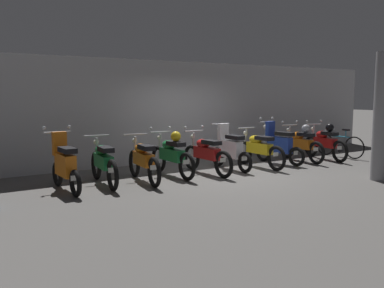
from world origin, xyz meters
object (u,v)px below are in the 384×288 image
(motorbike_slot_4, at_px, (206,154))
(motorbike_slot_9, at_px, (325,142))
(motorbike_slot_0, at_px, (65,165))
(bicycle, at_px, (339,145))
(motorbike_slot_1, at_px, (103,162))
(motorbike_slot_5, at_px, (230,149))
(motorbike_slot_3, at_px, (172,154))
(motorbike_slot_8, at_px, (301,143))
(motorbike_slot_7, at_px, (278,145))
(motorbike_slot_2, at_px, (143,160))
(motorbike_slot_6, at_px, (259,149))

(motorbike_slot_4, relative_size, motorbike_slot_9, 1.01)
(motorbike_slot_0, height_order, bicycle, motorbike_slot_0)
(motorbike_slot_1, bearing_deg, motorbike_slot_5, -0.07)
(motorbike_slot_3, relative_size, motorbike_slot_4, 1.00)
(motorbike_slot_8, bearing_deg, motorbike_slot_0, -179.20)
(motorbike_slot_4, height_order, motorbike_slot_7, motorbike_slot_7)
(motorbike_slot_0, distance_m, motorbike_slot_5, 4.27)
(motorbike_slot_1, xyz_separation_m, motorbike_slot_9, (6.83, -0.19, 0.04))
(motorbike_slot_0, height_order, motorbike_slot_2, motorbike_slot_0)
(motorbike_slot_2, height_order, bicycle, motorbike_slot_2)
(motorbike_slot_7, bearing_deg, motorbike_slot_3, 179.21)
(motorbike_slot_7, xyz_separation_m, motorbike_slot_8, (0.86, -0.03, 0.00))
(motorbike_slot_3, xyz_separation_m, motorbike_slot_9, (5.13, -0.23, 0.00))
(motorbike_slot_0, distance_m, motorbike_slot_8, 6.84)
(motorbike_slot_2, height_order, motorbike_slot_7, motorbike_slot_7)
(motorbike_slot_4, height_order, motorbike_slot_8, same)
(motorbike_slot_1, bearing_deg, motorbike_slot_2, -11.99)
(motorbike_slot_7, distance_m, bicycle, 2.51)
(motorbike_slot_3, relative_size, bicycle, 1.13)
(motorbike_slot_0, height_order, motorbike_slot_7, same)
(motorbike_slot_5, bearing_deg, motorbike_slot_4, -169.46)
(motorbike_slot_8, height_order, motorbike_slot_9, same)
(motorbike_slot_1, distance_m, motorbike_slot_3, 1.71)
(motorbike_slot_3, height_order, motorbike_slot_8, same)
(motorbike_slot_1, bearing_deg, motorbike_slot_0, -170.77)
(motorbike_slot_4, distance_m, motorbike_slot_9, 4.27)
(motorbike_slot_0, bearing_deg, bicycle, 0.19)
(motorbike_slot_7, height_order, motorbike_slot_9, motorbike_slot_7)
(motorbike_slot_4, distance_m, motorbike_slot_6, 1.71)
(bicycle, bearing_deg, motorbike_slot_6, -179.35)
(motorbike_slot_4, bearing_deg, motorbike_slot_0, 179.59)
(motorbike_slot_8, xyz_separation_m, bicycle, (1.64, -0.07, -0.17))
(motorbike_slot_0, relative_size, bicycle, 0.97)
(motorbike_slot_3, relative_size, motorbike_slot_9, 1.01)
(motorbike_slot_0, distance_m, bicycle, 8.48)
(motorbike_slot_1, distance_m, motorbike_slot_2, 0.87)
(motorbike_slot_1, relative_size, bicycle, 1.13)
(motorbike_slot_2, distance_m, motorbike_slot_6, 3.41)
(motorbike_slot_7, height_order, bicycle, motorbike_slot_7)
(motorbike_slot_0, xyz_separation_m, motorbike_slot_8, (6.83, 0.10, 0.00))
(motorbike_slot_4, distance_m, bicycle, 5.06)
(motorbike_slot_3, xyz_separation_m, motorbike_slot_8, (4.27, -0.08, 0.00))
(motorbike_slot_2, xyz_separation_m, bicycle, (6.76, 0.07, -0.13))
(motorbike_slot_2, distance_m, motorbike_slot_3, 0.88)
(motorbike_slot_1, height_order, motorbike_slot_7, motorbike_slot_7)
(motorbike_slot_1, distance_m, motorbike_slot_4, 2.56)
(motorbike_slot_1, distance_m, motorbike_slot_8, 5.98)
(motorbike_slot_9, bearing_deg, motorbike_slot_7, 173.85)
(motorbike_slot_6, bearing_deg, motorbike_slot_1, 178.00)
(motorbike_slot_2, height_order, motorbike_slot_8, motorbike_slot_8)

